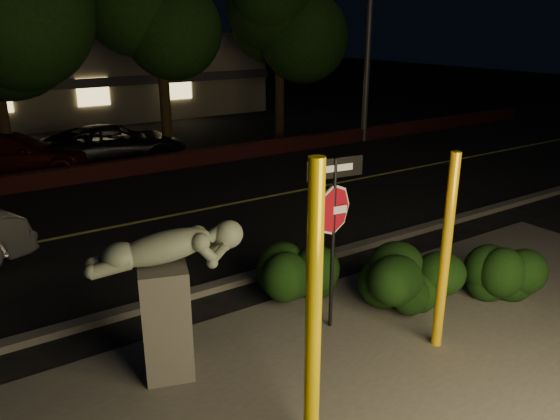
% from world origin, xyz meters
% --- Properties ---
extents(ground, '(90.00, 90.00, 0.00)m').
position_xyz_m(ground, '(0.00, 10.00, 0.00)').
color(ground, black).
rests_on(ground, ground).
extents(patio, '(14.00, 6.00, 0.02)m').
position_xyz_m(patio, '(0.00, -1.00, 0.01)').
color(patio, '#4C4944').
rests_on(patio, ground).
extents(road, '(80.00, 8.00, 0.01)m').
position_xyz_m(road, '(0.00, 7.00, 0.01)').
color(road, black).
rests_on(road, ground).
extents(lane_marking, '(80.00, 0.12, 0.00)m').
position_xyz_m(lane_marking, '(0.00, 7.00, 0.02)').
color(lane_marking, '#BDBB4B').
rests_on(lane_marking, road).
extents(curb, '(80.00, 0.25, 0.12)m').
position_xyz_m(curb, '(0.00, 2.90, 0.06)').
color(curb, '#4C4944').
rests_on(curb, ground).
extents(brick_wall, '(40.00, 0.35, 0.50)m').
position_xyz_m(brick_wall, '(0.00, 11.30, 0.25)').
color(brick_wall, '#4D1919').
rests_on(brick_wall, ground).
extents(parking_lot, '(40.00, 12.00, 0.01)m').
position_xyz_m(parking_lot, '(0.00, 17.00, 0.01)').
color(parking_lot, black).
rests_on(parking_lot, ground).
extents(building, '(22.00, 10.20, 4.00)m').
position_xyz_m(building, '(0.00, 24.99, 2.00)').
color(building, '#6F6759').
rests_on(building, ground).
extents(yellow_pole_left, '(0.17, 0.17, 3.35)m').
position_xyz_m(yellow_pole_left, '(-1.56, -1.14, 1.68)').
color(yellow_pole_left, yellow).
rests_on(yellow_pole_left, ground).
extents(yellow_pole_right, '(0.15, 0.15, 2.92)m').
position_xyz_m(yellow_pole_right, '(1.24, -0.46, 1.46)').
color(yellow_pole_right, yellow).
rests_on(yellow_pole_right, ground).
extents(signpost, '(0.91, 0.16, 2.70)m').
position_xyz_m(signpost, '(0.25, 0.81, 1.92)').
color(signpost, black).
rests_on(signpost, ground).
extents(sculpture, '(1.97, 1.07, 2.12)m').
position_xyz_m(sculpture, '(-2.28, 1.04, 1.31)').
color(sculpture, '#4C4944').
rests_on(sculpture, ground).
extents(hedge_center, '(2.15, 1.57, 1.02)m').
position_xyz_m(hedge_center, '(0.66, 1.82, 0.51)').
color(hedge_center, black).
rests_on(hedge_center, ground).
extents(hedge_right, '(2.01, 1.44, 1.18)m').
position_xyz_m(hedge_right, '(1.75, 0.63, 0.59)').
color(hedge_right, black).
rests_on(hedge_right, ground).
extents(hedge_far_right, '(1.51, 1.04, 0.98)m').
position_xyz_m(hedge_far_right, '(3.53, -0.12, 0.49)').
color(hedge_far_right, black).
rests_on(hedge_far_right, ground).
extents(parked_car_darkred, '(5.09, 3.27, 1.37)m').
position_xyz_m(parked_car_darkred, '(-2.47, 13.12, 0.69)').
color(parked_car_darkred, '#420F0D').
rests_on(parked_car_darkred, ground).
extents(parked_car_dark, '(5.00, 3.01, 1.30)m').
position_xyz_m(parked_car_dark, '(0.73, 13.05, 0.65)').
color(parked_car_dark, black).
rests_on(parked_car_dark, ground).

